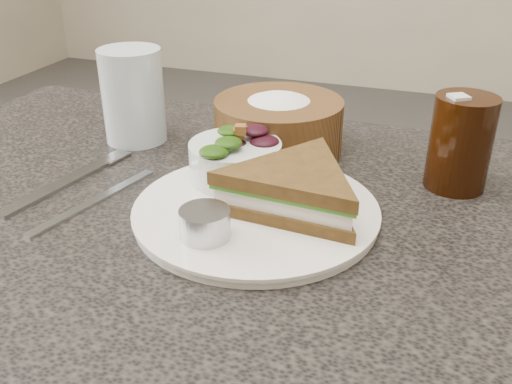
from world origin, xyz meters
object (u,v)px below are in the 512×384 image
at_px(sandwich, 295,189).
at_px(bread_basket, 278,117).
at_px(cola_glass, 461,138).
at_px(dressing_ramekin, 205,224).
at_px(salad_bowl, 235,155).
at_px(water_glass, 133,96).
at_px(dinner_plate, 256,212).

distance_m(sandwich, bread_basket, 0.19).
bearing_deg(bread_basket, cola_glass, -7.88).
bearing_deg(bread_basket, sandwich, -67.12).
xyz_separation_m(dressing_ramekin, cola_glass, (0.23, 0.23, 0.04)).
xyz_separation_m(bread_basket, cola_glass, (0.23, -0.03, 0.01)).
bearing_deg(salad_bowl, cola_glass, 20.34).
height_order(bread_basket, water_glass, water_glass).
xyz_separation_m(dinner_plate, dressing_ramekin, (-0.03, -0.08, 0.02)).
bearing_deg(dressing_ramekin, dinner_plate, 70.26).
bearing_deg(sandwich, bread_basket, 117.15).
bearing_deg(cola_glass, dressing_ramekin, -135.47).
bearing_deg(water_glass, dinner_plate, -32.90).
height_order(dressing_ramekin, cola_glass, cola_glass).
height_order(dressing_ramekin, water_glass, water_glass).
bearing_deg(dinner_plate, sandwich, 12.12).
bearing_deg(dressing_ramekin, bread_basket, 91.23).
height_order(salad_bowl, dressing_ramekin, salad_bowl).
bearing_deg(dinner_plate, salad_bowl, 128.77).
distance_m(dinner_plate, sandwich, 0.05).
bearing_deg(water_glass, bread_basket, 8.05).
bearing_deg(dressing_ramekin, salad_bowl, 98.41).
bearing_deg(water_glass, sandwich, -27.49).
height_order(salad_bowl, bread_basket, bread_basket).
relative_size(sandwich, dressing_ramekin, 3.64).
xyz_separation_m(sandwich, dressing_ramekin, (-0.07, -0.08, -0.01)).
xyz_separation_m(dinner_plate, water_glass, (-0.24, 0.15, 0.06)).
bearing_deg(salad_bowl, dinner_plate, -51.23).
height_order(bread_basket, cola_glass, cola_glass).
distance_m(dressing_ramekin, bread_basket, 0.26).
relative_size(dressing_ramekin, cola_glass, 0.41).
relative_size(salad_bowl, bread_basket, 0.63).
bearing_deg(sandwich, dressing_ramekin, -124.72).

